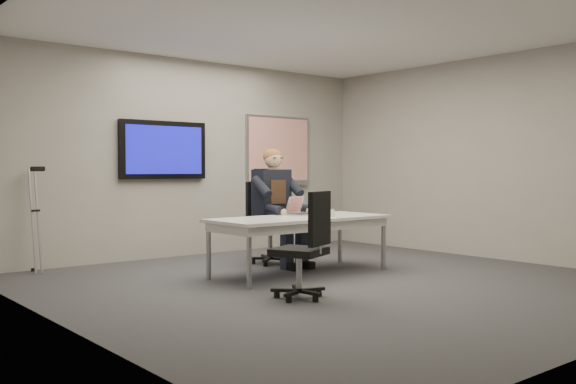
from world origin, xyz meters
TOP-DOWN VIEW (x-y plane):
  - floor at (0.00, 0.00)m, footprint 6.00×6.00m
  - ceiling at (0.00, 0.00)m, footprint 6.00×6.00m
  - wall_back at (0.00, 3.00)m, footprint 6.00×0.02m
  - wall_left at (-3.00, 0.00)m, footprint 0.02×6.00m
  - wall_right at (3.00, 0.00)m, footprint 0.02×6.00m
  - conference_table at (0.07, 0.71)m, footprint 2.20×0.92m
  - tv_display at (-0.50, 2.95)m, footprint 1.30×0.09m
  - whiteboard at (1.55, 2.97)m, footprint 1.25×0.08m
  - office_chair_far at (0.30, 1.63)m, footprint 0.52×0.52m
  - office_chair_near at (-0.84, -0.40)m, footprint 0.64×0.64m
  - seated_person at (0.30, 1.36)m, footprint 0.46×0.79m
  - crutch at (-2.29, 2.81)m, footprint 0.35×0.55m
  - laptop at (0.26, 0.95)m, footprint 0.37×0.37m
  - name_tent at (0.23, 0.45)m, footprint 0.24×0.10m
  - pen at (0.06, 0.38)m, footprint 0.01×0.16m

SIDE VIEW (x-z plane):
  - floor at x=0.00m, z-range -0.01..0.01m
  - office_chair_near at x=-0.84m, z-range -0.19..0.83m
  - office_chair_far at x=0.30m, z-range -0.20..0.87m
  - conference_table at x=0.07m, z-range 0.26..0.94m
  - seated_person at x=0.30m, z-range -0.14..1.35m
  - crutch at x=-2.29m, z-range -0.02..1.31m
  - pen at x=0.06m, z-range 0.68..0.69m
  - name_tent at x=0.23m, z-range 0.68..0.77m
  - laptop at x=0.26m, z-range 0.62..0.85m
  - wall_back at x=0.00m, z-range 0.00..2.80m
  - wall_left at x=-3.00m, z-range 0.00..2.80m
  - wall_right at x=3.00m, z-range 0.00..2.80m
  - tv_display at x=-0.50m, z-range 1.10..1.90m
  - whiteboard at x=1.55m, z-range 0.98..2.08m
  - ceiling at x=0.00m, z-range 2.79..2.81m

